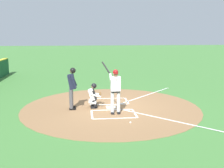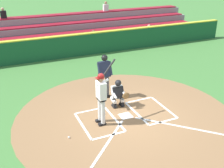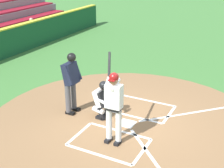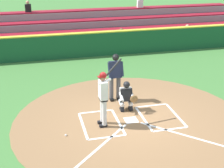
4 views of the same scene
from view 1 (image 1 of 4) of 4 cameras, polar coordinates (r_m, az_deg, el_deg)
name	(u,v)px [view 1 (image 1 of 4)]	position (r m, az deg, el deg)	size (l,w,h in m)	color
ground_plane	(111,107)	(12.30, -0.23, -4.97)	(120.00, 120.00, 0.00)	#427A38
dirt_circle	(111,107)	(12.30, -0.23, -4.94)	(8.00, 8.00, 0.01)	olive
home_plate_and_chalk	(130,106)	(12.41, 3.82, -4.77)	(7.93, 4.91, 0.01)	white
batter	(115,88)	(11.11, 0.68, -0.85)	(0.92, 0.73, 2.13)	silver
catcher	(94,95)	(12.16, -3.90, -2.31)	(0.59, 0.62, 1.13)	black
plate_umpire	(72,85)	(11.88, -8.48, -0.31)	(0.58, 0.41, 1.86)	#4C4C51
baseball	(130,123)	(10.20, 3.93, -8.14)	(0.07, 0.07, 0.07)	white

